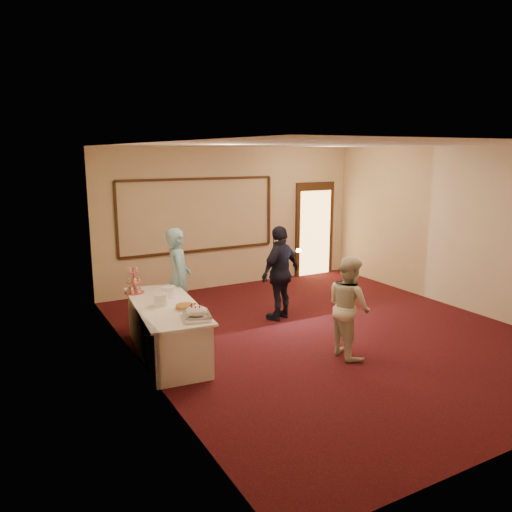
{
  "coord_description": "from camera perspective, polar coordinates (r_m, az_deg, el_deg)",
  "views": [
    {
      "loc": [
        -4.71,
        -6.18,
        2.9
      ],
      "look_at": [
        -0.71,
        1.13,
        1.15
      ],
      "focal_mm": 35.0,
      "sensor_mm": 36.0,
      "label": 1
    }
  ],
  "objects": [
    {
      "name": "plate_stack_b",
      "position": [
        7.54,
        -9.96,
        -4.06
      ],
      "size": [
        0.2,
        0.2,
        0.17
      ],
      "color": "white",
      "rests_on": "buffet_table"
    },
    {
      "name": "floor",
      "position": [
        8.29,
        8.18,
        -8.73
      ],
      "size": [
        7.0,
        7.0,
        0.0
      ],
      "primitive_type": "plane",
      "color": "black",
      "rests_on": "ground"
    },
    {
      "name": "pavlova_tray",
      "position": [
        6.57,
        -6.81,
        -6.45
      ],
      "size": [
        0.43,
        0.52,
        0.17
      ],
      "color": "silver",
      "rests_on": "buffet_table"
    },
    {
      "name": "doorway",
      "position": [
        11.97,
        6.71,
        3.02
      ],
      "size": [
        1.05,
        0.07,
        2.2
      ],
      "color": "#2F1F0E",
      "rests_on": "floor"
    },
    {
      "name": "man",
      "position": [
        8.3,
        -8.82,
        -2.61
      ],
      "size": [
        0.57,
        0.71,
        1.69
      ],
      "primitive_type": "imported",
      "rotation": [
        0.0,
        0.0,
        1.28
      ],
      "color": "#7AB3CE",
      "rests_on": "floor"
    },
    {
      "name": "guest",
      "position": [
        8.69,
        2.8,
        -1.94
      ],
      "size": [
        1.05,
        0.75,
        1.66
      ],
      "primitive_type": "imported",
      "rotation": [
        0.0,
        0.0,
        3.54
      ],
      "color": "black",
      "rests_on": "floor"
    },
    {
      "name": "woman",
      "position": [
        7.27,
        10.56,
        -5.7
      ],
      "size": [
        0.63,
        0.76,
        1.46
      ],
      "primitive_type": "imported",
      "rotation": [
        0.0,
        0.0,
        1.46
      ],
      "color": "silver",
      "rests_on": "floor"
    },
    {
      "name": "cupcake_stand",
      "position": [
        7.87,
        -13.79,
        -3.0
      ],
      "size": [
        0.3,
        0.3,
        0.44
      ],
      "color": "#BF3D54",
      "rests_on": "buffet_table"
    },
    {
      "name": "camera_flash",
      "position": [
        8.53,
        4.91,
        0.64
      ],
      "size": [
        0.08,
        0.06,
        0.05
      ],
      "primitive_type": "cube",
      "rotation": [
        0.0,
        0.0,
        -0.29
      ],
      "color": "white",
      "rests_on": "guest"
    },
    {
      "name": "buffet_table",
      "position": [
        7.37,
        -10.17,
        -8.27
      ],
      "size": [
        1.08,
        2.27,
        0.77
      ],
      "color": "silver",
      "rests_on": "floor"
    },
    {
      "name": "wall_molding",
      "position": [
        10.49,
        -6.59,
        4.66
      ],
      "size": [
        3.45,
        0.04,
        1.55
      ],
      "color": "#2F1F0E",
      "rests_on": "room_walls"
    },
    {
      "name": "tart",
      "position": [
        6.97,
        -8.07,
        -5.8
      ],
      "size": [
        0.31,
        0.31,
        0.06
      ],
      "color": "white",
      "rests_on": "buffet_table"
    },
    {
      "name": "room_walls",
      "position": [
        7.82,
        8.62,
        5.3
      ],
      "size": [
        6.04,
        7.04,
        3.02
      ],
      "color": "beige",
      "rests_on": "floor"
    },
    {
      "name": "plate_stack_a",
      "position": [
        7.16,
        -10.86,
        -4.92
      ],
      "size": [
        0.21,
        0.21,
        0.17
      ],
      "color": "white",
      "rests_on": "buffet_table"
    }
  ]
}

